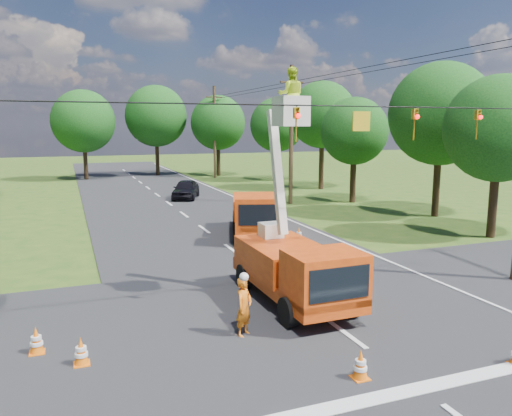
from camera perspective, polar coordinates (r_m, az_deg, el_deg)
name	(u,v)px	position (r m, az deg, el deg)	size (l,w,h in m)	color
ground	(184,215)	(32.63, -8.22, -0.81)	(140.00, 140.00, 0.00)	#294C17
road_main	(184,215)	(32.63, -8.22, -0.81)	(12.00, 100.00, 0.06)	black
road_cross	(311,309)	(16.11, 6.34, -11.45)	(56.00, 10.00, 0.07)	black
stop_bar	(420,390)	(12.15, 18.25, -19.17)	(9.00, 0.45, 0.02)	silver
edge_line	(264,210)	(34.26, 0.95, -0.23)	(0.12, 90.00, 0.02)	silver
bucket_truck	(295,256)	(16.08, 4.50, -5.48)	(2.38, 5.86, 7.51)	#E84E10
second_truck	(257,213)	(26.09, 0.09, -0.54)	(4.14, 6.66, 2.35)	#E84E10
ground_worker	(244,307)	(13.87, -1.37, -11.25)	(0.60, 0.40, 1.65)	orange
distant_car	(186,189)	(39.95, -8.02, 2.15)	(1.78, 4.42, 1.51)	black
traffic_cone_0	(360,365)	(12.07, 11.85, -17.17)	(0.38, 0.38, 0.71)	orange
traffic_cone_2	(307,256)	(21.01, 5.83, -5.44)	(0.38, 0.38, 0.71)	orange
traffic_cone_3	(299,234)	(25.00, 4.93, -3.03)	(0.38, 0.38, 0.71)	orange
traffic_cone_4	(81,352)	(13.14, -19.36, -15.23)	(0.38, 0.38, 0.71)	orange
traffic_cone_5	(36,341)	(14.14, -23.81, -13.71)	(0.38, 0.38, 0.71)	orange
traffic_cone_7	(251,217)	(29.52, -0.58, -1.08)	(0.38, 0.38, 0.71)	orange
traffic_cone_8	(290,248)	(22.29, 3.96, -4.55)	(0.38, 0.38, 0.71)	orange
pole_right_mid	(291,134)	(36.77, 4.04, 8.40)	(1.80, 0.30, 10.00)	#4C3823
pole_right_far	(215,131)	(55.56, -4.76, 8.71)	(1.80, 0.30, 10.00)	#4C3823
signal_span	(379,120)	(16.21, 13.85, 9.70)	(18.00, 0.29, 1.07)	black
tree_right_a	(499,129)	(28.17, 26.00, 8.13)	(5.40, 5.40, 8.28)	#382616
tree_right_b	(441,114)	(33.55, 20.35, 10.03)	(6.40, 6.40, 9.65)	#382616
tree_right_c	(354,131)	(38.13, 11.19, 8.59)	(5.00, 5.00, 7.83)	#382616
tree_right_d	(322,115)	(45.86, 7.59, 10.49)	(6.00, 6.00, 9.70)	#382616
tree_right_e	(277,125)	(52.63, 2.40, 9.47)	(5.60, 5.60, 8.63)	#382616
tree_far_a	(83,121)	(56.40, -19.13, 9.34)	(6.60, 6.60, 9.50)	#382616
tree_far_b	(156,116)	(59.22, -11.36, 10.25)	(7.00, 7.00, 10.32)	#382616
tree_far_c	(218,123)	(57.76, -4.37, 9.69)	(6.20, 6.20, 9.18)	#382616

